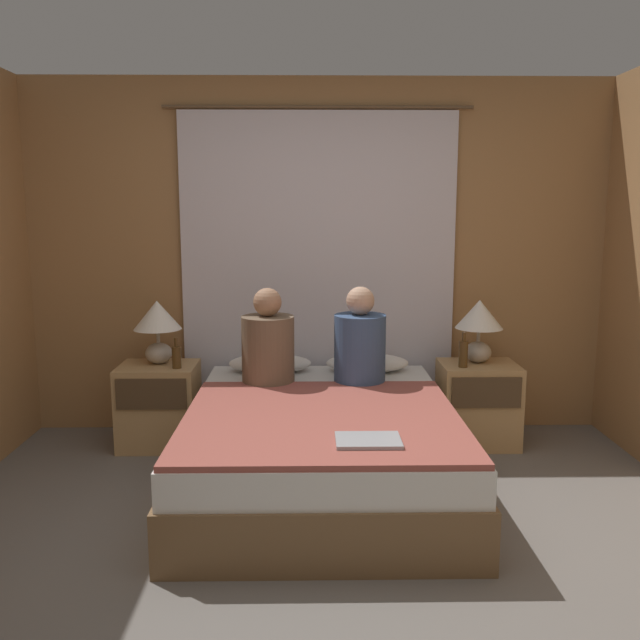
# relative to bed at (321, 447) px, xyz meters

# --- Properties ---
(ground_plane) EXTENTS (16.00, 16.00, 0.00)m
(ground_plane) POSITION_rel_bed_xyz_m (0.00, -0.92, -0.24)
(ground_plane) COLOR #66605B
(wall_back) EXTENTS (4.22, 0.06, 2.50)m
(wall_back) POSITION_rel_bed_xyz_m (0.00, 1.12, 1.01)
(wall_back) COLOR #A37547
(wall_back) RESTS_ON ground_plane
(curtain_panel) EXTENTS (2.13, 0.02, 2.30)m
(curtain_panel) POSITION_rel_bed_xyz_m (0.00, 1.06, 0.91)
(curtain_panel) COLOR silver
(curtain_panel) RESTS_ON ground_plane
(bed) EXTENTS (1.53, 2.02, 0.49)m
(bed) POSITION_rel_bed_xyz_m (0.00, 0.00, 0.00)
(bed) COLOR brown
(bed) RESTS_ON ground_plane
(nightstand_left) EXTENTS (0.52, 0.42, 0.56)m
(nightstand_left) POSITION_rel_bed_xyz_m (-1.09, 0.70, 0.04)
(nightstand_left) COLOR tan
(nightstand_left) RESTS_ON ground_plane
(nightstand_right) EXTENTS (0.52, 0.42, 0.56)m
(nightstand_right) POSITION_rel_bed_xyz_m (1.09, 0.70, 0.04)
(nightstand_right) COLOR tan
(nightstand_right) RESTS_ON ground_plane
(lamp_left) EXTENTS (0.32, 0.32, 0.43)m
(lamp_left) POSITION_rel_bed_xyz_m (-1.09, 0.76, 0.61)
(lamp_left) COLOR #B2A899
(lamp_left) RESTS_ON nightstand_left
(lamp_right) EXTENTS (0.32, 0.32, 0.43)m
(lamp_right) POSITION_rel_bed_xyz_m (1.09, 0.76, 0.61)
(lamp_right) COLOR #B2A899
(lamp_right) RESTS_ON nightstand_right
(pillow_left) EXTENTS (0.57, 0.30, 0.12)m
(pillow_left) POSITION_rel_bed_xyz_m (-0.34, 0.82, 0.31)
(pillow_left) COLOR white
(pillow_left) RESTS_ON bed
(pillow_right) EXTENTS (0.57, 0.30, 0.12)m
(pillow_right) POSITION_rel_bed_xyz_m (0.34, 0.82, 0.31)
(pillow_right) COLOR white
(pillow_right) RESTS_ON bed
(blanket_on_bed) EXTENTS (1.47, 1.42, 0.03)m
(blanket_on_bed) POSITION_rel_bed_xyz_m (0.00, -0.27, 0.26)
(blanket_on_bed) COLOR #994C42
(blanket_on_bed) RESTS_ON bed
(person_left_in_bed) EXTENTS (0.34, 0.34, 0.63)m
(person_left_in_bed) POSITION_rel_bed_xyz_m (-0.33, 0.47, 0.50)
(person_left_in_bed) COLOR brown
(person_left_in_bed) RESTS_ON bed
(person_right_in_bed) EXTENTS (0.33, 0.33, 0.63)m
(person_right_in_bed) POSITION_rel_bed_xyz_m (0.26, 0.47, 0.51)
(person_right_in_bed) COLOR #38517A
(person_right_in_bed) RESTS_ON bed
(beer_bottle_on_left_stand) EXTENTS (0.06, 0.06, 0.20)m
(beer_bottle_on_left_stand) POSITION_rel_bed_xyz_m (-0.94, 0.62, 0.40)
(beer_bottle_on_left_stand) COLOR #513819
(beer_bottle_on_left_stand) RESTS_ON nightstand_left
(beer_bottle_on_right_stand) EXTENTS (0.06, 0.06, 0.24)m
(beer_bottle_on_right_stand) POSITION_rel_bed_xyz_m (0.95, 0.62, 0.42)
(beer_bottle_on_right_stand) COLOR #513819
(beer_bottle_on_right_stand) RESTS_ON nightstand_right
(laptop_on_bed) EXTENTS (0.31, 0.22, 0.02)m
(laptop_on_bed) POSITION_rel_bed_xyz_m (0.21, -0.69, 0.28)
(laptop_on_bed) COLOR #9EA0A5
(laptop_on_bed) RESTS_ON blanket_on_bed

